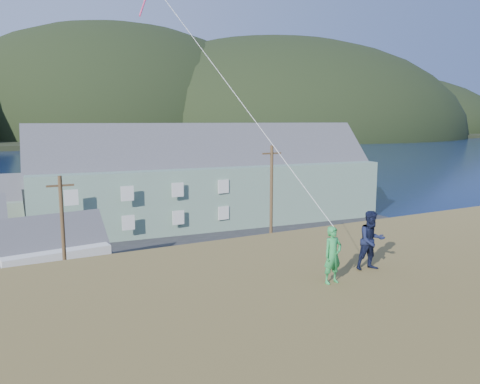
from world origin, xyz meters
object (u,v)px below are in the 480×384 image
lodge (210,177)px  shed_white (51,253)px  kite_flyer_green (333,255)px  kite_flyer_navy (371,240)px  shed_palegreen_far (50,202)px

lodge → shed_white: bearing=-138.7°
lodge → kite_flyer_green: 41.23m
shed_white → kite_flyer_navy: 26.13m
shed_palegreen_far → kite_flyer_green: 44.80m
shed_palegreen_far → kite_flyer_green: size_ratio=7.04×
shed_palegreen_far → kite_flyer_navy: 44.58m
shed_palegreen_far → kite_flyer_green: kite_flyer_green is taller
shed_white → kite_flyer_green: kite_flyer_green is taller
lodge → shed_palegreen_far: 17.83m
lodge → shed_white: size_ratio=4.94×
shed_white → kite_flyer_green: 26.08m
lodge → shed_white: 23.44m
kite_flyer_green → shed_palegreen_far: bearing=90.9°
lodge → kite_flyer_navy: lodge is taller
kite_flyer_green → kite_flyer_navy: bearing=9.4°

